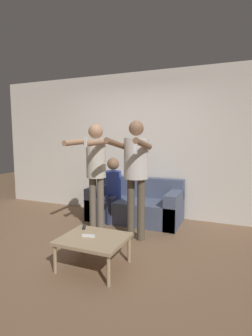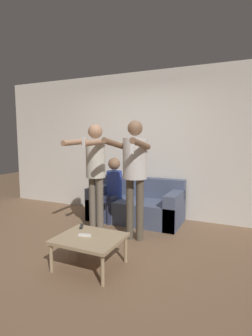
# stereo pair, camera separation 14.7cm
# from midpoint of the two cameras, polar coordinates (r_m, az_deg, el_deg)

# --- Properties ---
(ground_plane) EXTENTS (14.00, 14.00, 0.00)m
(ground_plane) POSITION_cam_midpoint_polar(r_m,az_deg,el_deg) (3.68, -8.46, -17.35)
(ground_plane) COLOR brown
(wall_back) EXTENTS (6.40, 0.06, 2.70)m
(wall_back) POSITION_cam_midpoint_polar(r_m,az_deg,el_deg) (5.04, 2.29, 5.10)
(wall_back) COLOR silver
(wall_back) RESTS_ON ground_plane
(couch) EXTENTS (1.63, 0.78, 0.74)m
(couch) POSITION_cam_midpoint_polar(r_m,az_deg,el_deg) (4.78, 1.17, -8.21)
(couch) COLOR #4C5670
(couch) RESTS_ON ground_plane
(person_standing_left) EXTENTS (0.41, 0.73, 1.69)m
(person_standing_left) POSITION_cam_midpoint_polar(r_m,az_deg,el_deg) (4.00, -7.73, 0.41)
(person_standing_left) COLOR #6B6051
(person_standing_left) RESTS_ON ground_plane
(person_standing_right) EXTENTS (0.47, 0.74, 1.73)m
(person_standing_right) POSITION_cam_midpoint_polar(r_m,az_deg,el_deg) (3.72, 0.99, 0.62)
(person_standing_right) COLOR brown
(person_standing_right) RESTS_ON ground_plane
(person_seated) EXTENTS (0.28, 0.51, 1.13)m
(person_seated) POSITION_cam_midpoint_polar(r_m,az_deg,el_deg) (4.72, -3.99, -4.09)
(person_seated) COLOR #282D47
(person_seated) RESTS_ON ground_plane
(coffee_table) EXTENTS (0.74, 0.63, 0.36)m
(coffee_table) POSITION_cam_midpoint_polar(r_m,az_deg,el_deg) (3.13, -8.49, -15.36)
(coffee_table) COLOR tan
(coffee_table) RESTS_ON ground_plane
(remote_near) EXTENTS (0.15, 0.07, 0.02)m
(remote_near) POSITION_cam_midpoint_polar(r_m,az_deg,el_deg) (3.14, -9.52, -14.33)
(remote_near) COLOR white
(remote_near) RESTS_ON coffee_table
(remote_far) EXTENTS (0.10, 0.15, 0.02)m
(remote_far) POSITION_cam_midpoint_polar(r_m,az_deg,el_deg) (3.44, -10.35, -12.48)
(remote_far) COLOR black
(remote_far) RESTS_ON coffee_table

